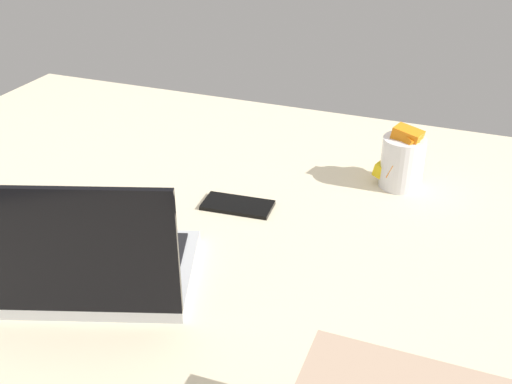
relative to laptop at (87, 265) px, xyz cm
name	(u,v)px	position (x,y,z in cm)	size (l,w,h in cm)	color
bed_mattress	(212,280)	(-12.62, -19.38, -13.41)	(180.00, 140.00, 18.00)	beige
laptop	(87,265)	(0.00, 0.00, 0.00)	(38.73, 32.58, 23.00)	#B7BABC
snack_cup	(402,160)	(-41.37, -53.74, 1.65)	(10.40, 10.35, 13.49)	silver
cell_phone	(238,205)	(-12.68, -32.65, -4.01)	(6.80, 14.00, 0.80)	black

